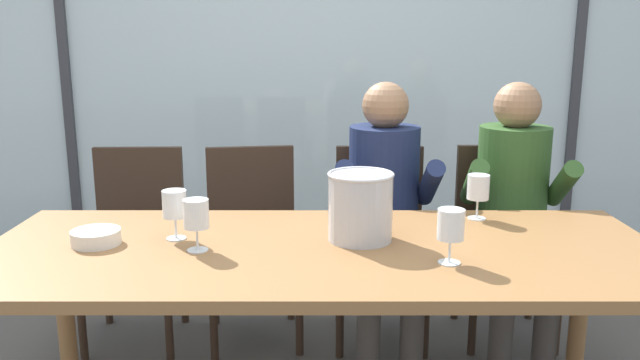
{
  "coord_description": "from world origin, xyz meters",
  "views": [
    {
      "loc": [
        -0.01,
        -2.05,
        1.41
      ],
      "look_at": [
        0.0,
        0.35,
        0.87
      ],
      "focal_mm": 35.98,
      "sensor_mm": 36.0,
      "label": 1
    }
  ],
  "objects_px": {
    "wine_glass_center_pour": "(448,227)",
    "wine_glass_by_right_taster": "(194,216)",
    "person_olive_shirt": "(513,199)",
    "ice_bucket_primary": "(358,206)",
    "wine_glass_by_left_taster": "(172,206)",
    "chair_left_of_center": "(250,227)",
    "person_navy_polo": "(383,199)",
    "tasting_bowl": "(94,237)",
    "chair_near_curtain": "(134,228)",
    "wine_glass_near_bucket": "(476,189)",
    "chair_right_of_center": "(500,225)",
    "chair_center": "(378,227)",
    "dining_table": "(320,266)"
  },
  "relations": [
    {
      "from": "wine_glass_center_pour",
      "to": "wine_glass_by_right_taster",
      "type": "distance_m",
      "value": 0.81
    },
    {
      "from": "person_olive_shirt",
      "to": "ice_bucket_primary",
      "type": "height_order",
      "value": "person_olive_shirt"
    },
    {
      "from": "wine_glass_by_left_taster",
      "to": "chair_left_of_center",
      "type": "bearing_deg",
      "value": 77.04
    },
    {
      "from": "person_navy_polo",
      "to": "tasting_bowl",
      "type": "height_order",
      "value": "person_navy_polo"
    },
    {
      "from": "chair_left_of_center",
      "to": "ice_bucket_primary",
      "type": "bearing_deg",
      "value": -68.16
    },
    {
      "from": "ice_bucket_primary",
      "to": "wine_glass_by_left_taster",
      "type": "distance_m",
      "value": 0.64
    },
    {
      "from": "chair_near_curtain",
      "to": "person_olive_shirt",
      "type": "bearing_deg",
      "value": -5.7
    },
    {
      "from": "ice_bucket_primary",
      "to": "tasting_bowl",
      "type": "bearing_deg",
      "value": -176.81
    },
    {
      "from": "person_olive_shirt",
      "to": "wine_glass_by_right_taster",
      "type": "distance_m",
      "value": 1.5
    },
    {
      "from": "wine_glass_by_left_taster",
      "to": "wine_glass_near_bucket",
      "type": "height_order",
      "value": "same"
    },
    {
      "from": "chair_right_of_center",
      "to": "wine_glass_center_pour",
      "type": "height_order",
      "value": "same"
    },
    {
      "from": "chair_left_of_center",
      "to": "chair_right_of_center",
      "type": "xyz_separation_m",
      "value": [
        1.2,
        0.03,
        0.0
      ]
    },
    {
      "from": "wine_glass_near_bucket",
      "to": "wine_glass_by_right_taster",
      "type": "relative_size",
      "value": 1.0
    },
    {
      "from": "chair_right_of_center",
      "to": "chair_left_of_center",
      "type": "bearing_deg",
      "value": -178.35
    },
    {
      "from": "chair_near_curtain",
      "to": "tasting_bowl",
      "type": "height_order",
      "value": "chair_near_curtain"
    },
    {
      "from": "tasting_bowl",
      "to": "ice_bucket_primary",
      "type": "bearing_deg",
      "value": 3.19
    },
    {
      "from": "ice_bucket_primary",
      "to": "wine_glass_near_bucket",
      "type": "bearing_deg",
      "value": 29.04
    },
    {
      "from": "ice_bucket_primary",
      "to": "person_olive_shirt",
      "type": "bearing_deg",
      "value": 41.66
    },
    {
      "from": "chair_center",
      "to": "ice_bucket_primary",
      "type": "relative_size",
      "value": 3.75
    },
    {
      "from": "ice_bucket_primary",
      "to": "tasting_bowl",
      "type": "xyz_separation_m",
      "value": [
        -0.9,
        -0.05,
        -0.1
      ]
    },
    {
      "from": "ice_bucket_primary",
      "to": "tasting_bowl",
      "type": "relative_size",
      "value": 1.43
    },
    {
      "from": "chair_near_curtain",
      "to": "wine_glass_by_left_taster",
      "type": "bearing_deg",
      "value": -66.15
    },
    {
      "from": "person_olive_shirt",
      "to": "tasting_bowl",
      "type": "bearing_deg",
      "value": -151.7
    },
    {
      "from": "tasting_bowl",
      "to": "wine_glass_by_right_taster",
      "type": "distance_m",
      "value": 0.37
    },
    {
      "from": "chair_near_curtain",
      "to": "chair_center",
      "type": "relative_size",
      "value": 1.0
    },
    {
      "from": "chair_right_of_center",
      "to": "wine_glass_by_left_taster",
      "type": "relative_size",
      "value": 5.14
    },
    {
      "from": "tasting_bowl",
      "to": "wine_glass_by_left_taster",
      "type": "xyz_separation_m",
      "value": [
        0.26,
        0.06,
        0.09
      ]
    },
    {
      "from": "person_olive_shirt",
      "to": "dining_table",
      "type": "bearing_deg",
      "value": -134.94
    },
    {
      "from": "wine_glass_by_left_taster",
      "to": "chair_center",
      "type": "bearing_deg",
      "value": 45.12
    },
    {
      "from": "dining_table",
      "to": "chair_left_of_center",
      "type": "distance_m",
      "value": 0.93
    },
    {
      "from": "person_navy_polo",
      "to": "tasting_bowl",
      "type": "xyz_separation_m",
      "value": [
        -1.05,
        -0.7,
        0.05
      ]
    },
    {
      "from": "wine_glass_near_bucket",
      "to": "chair_center",
      "type": "bearing_deg",
      "value": 120.86
    },
    {
      "from": "chair_right_of_center",
      "to": "ice_bucket_primary",
      "type": "distance_m",
      "value": 1.15
    },
    {
      "from": "person_olive_shirt",
      "to": "ice_bucket_primary",
      "type": "relative_size",
      "value": 5.09
    },
    {
      "from": "wine_glass_near_bucket",
      "to": "chair_near_curtain",
      "type": "bearing_deg",
      "value": 160.73
    },
    {
      "from": "chair_center",
      "to": "person_olive_shirt",
      "type": "distance_m",
      "value": 0.63
    },
    {
      "from": "chair_left_of_center",
      "to": "ice_bucket_primary",
      "type": "relative_size",
      "value": 3.75
    },
    {
      "from": "person_navy_polo",
      "to": "wine_glass_center_pour",
      "type": "relative_size",
      "value": 6.98
    },
    {
      "from": "person_navy_polo",
      "to": "wine_glass_by_right_taster",
      "type": "relative_size",
      "value": 6.98
    },
    {
      "from": "chair_right_of_center",
      "to": "person_olive_shirt",
      "type": "relative_size",
      "value": 0.74
    },
    {
      "from": "tasting_bowl",
      "to": "dining_table",
      "type": "bearing_deg",
      "value": -1.78
    },
    {
      "from": "ice_bucket_primary",
      "to": "wine_glass_center_pour",
      "type": "height_order",
      "value": "ice_bucket_primary"
    },
    {
      "from": "dining_table",
      "to": "wine_glass_near_bucket",
      "type": "xyz_separation_m",
      "value": [
        0.6,
        0.33,
        0.19
      ]
    },
    {
      "from": "chair_right_of_center",
      "to": "person_olive_shirt",
      "type": "height_order",
      "value": "person_olive_shirt"
    },
    {
      "from": "wine_glass_by_left_taster",
      "to": "wine_glass_near_bucket",
      "type": "distance_m",
      "value": 1.14
    },
    {
      "from": "wine_glass_by_left_taster",
      "to": "wine_glass_by_right_taster",
      "type": "height_order",
      "value": "same"
    },
    {
      "from": "dining_table",
      "to": "chair_near_curtain",
      "type": "height_order",
      "value": "chair_near_curtain"
    },
    {
      "from": "dining_table",
      "to": "chair_right_of_center",
      "type": "height_order",
      "value": "chair_right_of_center"
    },
    {
      "from": "dining_table",
      "to": "chair_left_of_center",
      "type": "relative_size",
      "value": 2.55
    },
    {
      "from": "dining_table",
      "to": "ice_bucket_primary",
      "type": "relative_size",
      "value": 9.55
    }
  ]
}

